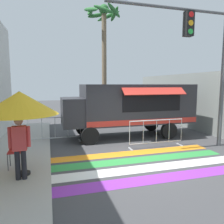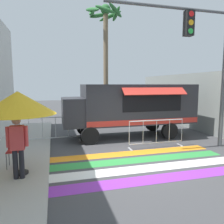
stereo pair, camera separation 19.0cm
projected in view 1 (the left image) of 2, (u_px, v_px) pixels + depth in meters
ground_plane at (140, 163)px, 7.13m from camera, size 60.00×60.00×0.00m
concrete_wall_right at (209, 103)px, 11.20m from camera, size 0.20×16.00×3.18m
crosswalk_painted at (141, 164)px, 7.01m from camera, size 6.40×2.84×0.01m
food_truck at (128, 105)px, 10.52m from camera, size 6.26×2.49×2.55m
traffic_signal_pole at (202, 48)px, 8.37m from camera, size 5.11×0.29×5.64m
patio_umbrella at (20, 103)px, 5.65m from camera, size 1.96×1.96×2.25m
folding_chair at (16, 148)px, 6.39m from camera, size 0.41×0.41×0.95m
vendor_person at (20, 144)px, 5.49m from camera, size 0.53×0.22×1.63m
barricade_front at (156, 133)px, 8.84m from camera, size 2.34×0.44×1.14m
barricade_side at (55, 130)px, 9.58m from camera, size 2.24×0.44×1.14m
palm_tree at (103, 36)px, 13.25m from camera, size 2.34×2.29×7.31m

